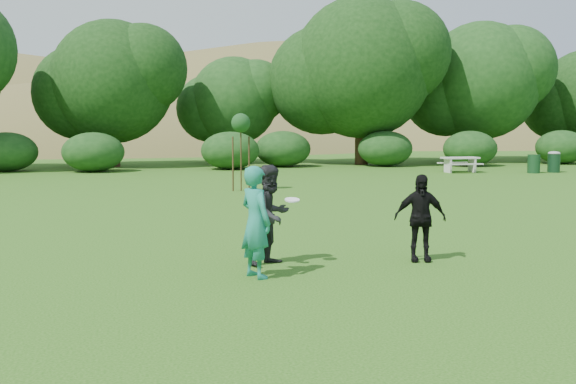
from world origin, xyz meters
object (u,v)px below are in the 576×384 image
player_teal (256,222)px  player_grey (271,215)px  trash_can_lidded (554,162)px  player_black (420,218)px  trash_can_near (534,164)px  sapling (241,125)px  picnic_table (460,162)px

player_teal → player_grey: size_ratio=1.03×
trash_can_lidded → player_black: bearing=-128.3°
player_black → trash_can_near: size_ratio=1.82×
player_teal → trash_can_near: (17.36, 19.95, -0.49)m
sapling → trash_can_lidded: size_ratio=2.71×
player_black → player_grey: bearing=-173.5°
trash_can_near → trash_can_lidded: 1.22m
sapling → picnic_table: bearing=29.1°
player_teal → player_black: player_teal is taller
player_teal → player_black: size_ratio=1.15×
trash_can_near → picnic_table: size_ratio=0.50×
sapling → picnic_table: size_ratio=1.58×
player_teal → sapling: (2.04, 14.45, 1.48)m
player_grey → player_black: bearing=-43.6°
player_grey → picnic_table: 24.29m
player_teal → trash_can_near: size_ratio=2.09×
trash_can_near → picnic_table: trash_can_near is taller
picnic_table → sapling: bearing=-150.9°
trash_can_near → picnic_table: (-3.32, 1.19, 0.07)m
sapling → player_teal: bearing=-98.0°
trash_can_lidded → picnic_table: bearing=167.2°
picnic_table → trash_can_lidded: size_ratio=1.71×
trash_can_near → player_teal: bearing=-131.0°
player_teal → picnic_table: bearing=-58.5°
player_grey → sapling: bearing=46.1°
player_black → trash_can_lidded: (15.34, 19.41, -0.28)m
player_teal → player_grey: 1.10m
player_teal → picnic_table: size_ratio=1.04×
player_teal → player_grey: player_teal is taller
sapling → player_black: bearing=-85.0°
sapling → trash_can_lidded: (16.53, 5.66, -1.88)m
picnic_table → trash_can_lidded: bearing=-12.8°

